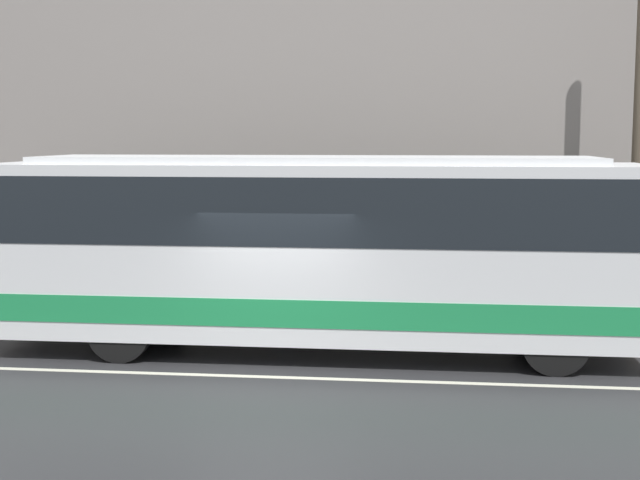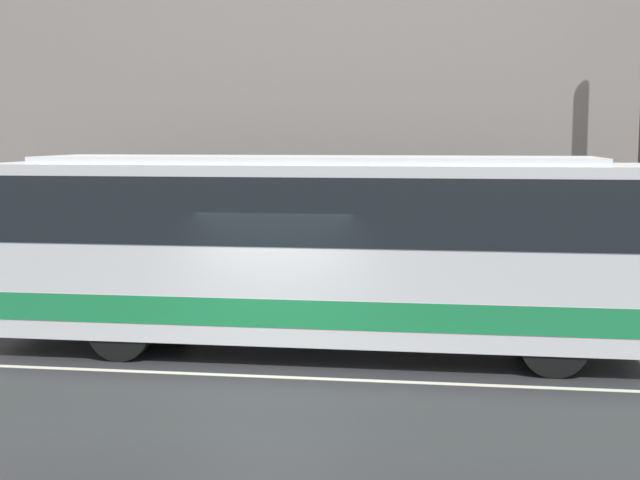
{
  "view_description": "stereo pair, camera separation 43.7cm",
  "coord_description": "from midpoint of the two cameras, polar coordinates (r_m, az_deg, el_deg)",
  "views": [
    {
      "loc": [
        2.32,
        -13.22,
        3.7
      ],
      "look_at": [
        0.56,
        1.74,
        1.94
      ],
      "focal_mm": 50.0,
      "sensor_mm": 36.0,
      "label": 1
    },
    {
      "loc": [
        2.75,
        -13.17,
        3.7
      ],
      "look_at": [
        0.56,
        1.74,
        1.94
      ],
      "focal_mm": 50.0,
      "sensor_mm": 36.0,
      "label": 2
    }
  ],
  "objects": [
    {
      "name": "sidewalk",
      "position": [
        18.94,
        -1.13,
        -4.4
      ],
      "size": [
        60.0,
        2.44,
        0.13
      ],
      "color": "gray",
      "rests_on": "ground_plane"
    },
    {
      "name": "pedestrian_waiting",
      "position": [
        19.24,
        -3.07,
        -1.74
      ],
      "size": [
        0.36,
        0.36,
        1.64
      ],
      "color": "#333338",
      "rests_on": "sidewalk"
    },
    {
      "name": "ground_plane",
      "position": [
        13.94,
        -4.09,
        -8.75
      ],
      "size": [
        60.0,
        60.0,
        0.0
      ],
      "primitive_type": "plane",
      "color": "#2D2D30"
    },
    {
      "name": "lane_stripe",
      "position": [
        13.94,
        -4.09,
        -8.74
      ],
      "size": [
        54.0,
        0.14,
        0.01
      ],
      "color": "beige",
      "rests_on": "ground_plane"
    },
    {
      "name": "utility_pole_near",
      "position": [
        18.39,
        19.17,
        7.12
      ],
      "size": [
        0.27,
        0.27,
        7.67
      ],
      "color": "brown",
      "rests_on": "sidewalk"
    },
    {
      "name": "building_facade",
      "position": [
        19.99,
        -0.62,
        10.61
      ],
      "size": [
        60.0,
        0.35,
        10.53
      ],
      "color": "gray",
      "rests_on": "ground_plane"
    },
    {
      "name": "transit_bus",
      "position": [
        15.19,
        -1.12,
        -0.18
      ],
      "size": [
        11.01,
        2.51,
        3.36
      ],
      "color": "white",
      "rests_on": "ground_plane"
    }
  ]
}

